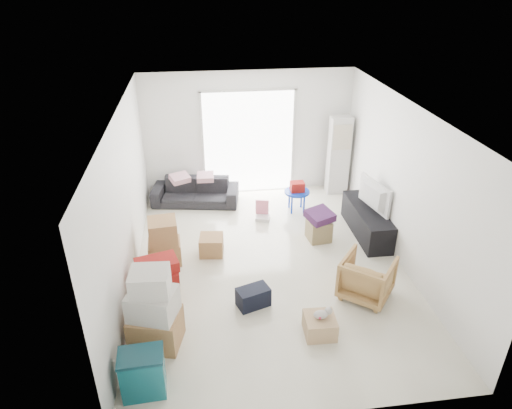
{
  "coord_description": "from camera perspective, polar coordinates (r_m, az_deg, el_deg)",
  "views": [
    {
      "loc": [
        -1.08,
        -6.39,
        4.58
      ],
      "look_at": [
        -0.2,
        0.2,
        1.08
      ],
      "focal_mm": 32.0,
      "sensor_mm": 36.0,
      "label": 1
    }
  ],
  "objects": [
    {
      "name": "sliding_door",
      "position": [
        10.0,
        -0.95,
        8.24
      ],
      "size": [
        2.1,
        0.04,
        2.33
      ],
      "color": "white",
      "rests_on": "room_shell"
    },
    {
      "name": "storage_bins",
      "position": [
        5.9,
        -13.96,
        -19.77
      ],
      "size": [
        0.54,
        0.39,
        0.61
      ],
      "rotation": [
        0.0,
        0.0,
        0.05
      ],
      "color": "#105A64",
      "rests_on": "room_shell"
    },
    {
      "name": "tv_console",
      "position": [
        8.91,
        13.68,
        -2.04
      ],
      "size": [
        0.49,
        1.62,
        0.54
      ],
      "primitive_type": "cube",
      "color": "black",
      "rests_on": "room_shell"
    },
    {
      "name": "toy_walker",
      "position": [
        9.25,
        0.82,
        -1.17
      ],
      "size": [
        0.33,
        0.31,
        0.38
      ],
      "rotation": [
        0.0,
        0.0,
        -0.22
      ],
      "color": "silver",
      "rests_on": "room_shell"
    },
    {
      "name": "loose_box",
      "position": [
        8.17,
        -5.59,
        -5.06
      ],
      "size": [
        0.45,
        0.45,
        0.34
      ],
      "primitive_type": "cube",
      "rotation": [
        0.0,
        0.0,
        -0.12
      ],
      "color": "#AB834D",
      "rests_on": "room_shell"
    },
    {
      "name": "room_shell",
      "position": [
        7.24,
        1.81,
        1.23
      ],
      "size": [
        4.98,
        6.48,
        3.18
      ],
      "color": "white",
      "rests_on": "ground"
    },
    {
      "name": "duffel_bag",
      "position": [
        7.0,
        -0.35,
        -11.49
      ],
      "size": [
        0.54,
        0.43,
        0.31
      ],
      "primitive_type": "cube",
      "rotation": [
        0.0,
        0.0,
        0.33
      ],
      "color": "black",
      "rests_on": "room_shell"
    },
    {
      "name": "sofa",
      "position": [
        9.84,
        -7.62,
        2.06
      ],
      "size": [
        1.88,
        0.83,
        0.71
      ],
      "primitive_type": "imported",
      "rotation": [
        0.0,
        0.0,
        -0.17
      ],
      "color": "#25252A",
      "rests_on": "room_shell"
    },
    {
      "name": "box_stack_b",
      "position": [
        7.09,
        -12.05,
        -9.56
      ],
      "size": [
        0.68,
        0.64,
        0.76
      ],
      "rotation": [
        0.0,
        0.0,
        0.21
      ],
      "color": "#AB834D",
      "rests_on": "room_shell"
    },
    {
      "name": "ottoman",
      "position": [
        8.6,
        7.85,
        -3.16
      ],
      "size": [
        0.44,
        0.44,
        0.4
      ],
      "primitive_type": "cube",
      "rotation": [
        0.0,
        0.0,
        0.12
      ],
      "color": "#938155",
      "rests_on": "room_shell"
    },
    {
      "name": "box_stack_a",
      "position": [
        6.31,
        -12.65,
        -13.0
      ],
      "size": [
        0.76,
        0.68,
        1.19
      ],
      "rotation": [
        0.0,
        0.0,
        -0.21
      ],
      "color": "#AB834D",
      "rests_on": "room_shell"
    },
    {
      "name": "wood_crate",
      "position": [
        6.61,
        7.98,
        -14.75
      ],
      "size": [
        0.44,
        0.44,
        0.28
      ],
      "primitive_type": "cube",
      "rotation": [
        0.0,
        0.0,
        -0.04
      ],
      "color": "tan",
      "rests_on": "room_shell"
    },
    {
      "name": "pillow_right",
      "position": [
        9.63,
        -6.39,
        4.27
      ],
      "size": [
        0.36,
        0.3,
        0.12
      ],
      "primitive_type": "cube",
      "rotation": [
        0.0,
        0.0,
        -0.05
      ],
      "color": "#D79DB3",
      "rests_on": "sofa"
    },
    {
      "name": "box_stack_c",
      "position": [
        7.96,
        -11.43,
        -4.6
      ],
      "size": [
        0.57,
        0.51,
        0.81
      ],
      "rotation": [
        0.0,
        0.0,
        0.09
      ],
      "color": "#AB834D",
      "rests_on": "room_shell"
    },
    {
      "name": "ac_tower",
      "position": [
        10.22,
        10.27,
        6.04
      ],
      "size": [
        0.45,
        0.3,
        1.75
      ],
      "primitive_type": "cube",
      "color": "silver",
      "rests_on": "room_shell"
    },
    {
      "name": "armchair",
      "position": [
        7.25,
        13.72,
        -8.65
      ],
      "size": [
        0.99,
        0.98,
        0.74
      ],
      "primitive_type": "imported",
      "rotation": [
        0.0,
        0.0,
        2.46
      ],
      "color": "tan",
      "rests_on": "room_shell"
    },
    {
      "name": "kids_table",
      "position": [
        9.44,
        5.16,
        1.77
      ],
      "size": [
        0.52,
        0.52,
        0.65
      ],
      "rotation": [
        0.0,
        0.0,
        0.41
      ],
      "color": "#0C30B8",
      "rests_on": "room_shell"
    },
    {
      "name": "plush_bunny",
      "position": [
        6.49,
        8.35,
        -13.34
      ],
      "size": [
        0.27,
        0.16,
        0.14
      ],
      "rotation": [
        0.0,
        0.0,
        0.52
      ],
      "color": "#B2ADA8",
      "rests_on": "wood_crate"
    },
    {
      "name": "pillow_left",
      "position": [
        9.65,
        -9.56,
        4.09
      ],
      "size": [
        0.48,
        0.44,
        0.12
      ],
      "primitive_type": "cube",
      "rotation": [
        0.0,
        0.0,
        0.44
      ],
      "color": "#D79DB3",
      "rests_on": "sofa"
    },
    {
      "name": "blanket",
      "position": [
        8.46,
        7.97,
        -1.59
      ],
      "size": [
        0.57,
        0.57,
        0.14
      ],
      "primitive_type": "cube",
      "rotation": [
        0.0,
        0.0,
        0.36
      ],
      "color": "#482255",
      "rests_on": "ottoman"
    },
    {
      "name": "television",
      "position": [
        8.76,
        13.92,
        -0.15
      ],
      "size": [
        0.74,
        1.04,
        0.12
      ],
      "primitive_type": "imported",
      "rotation": [
        0.0,
        0.0,
        1.79
      ],
      "color": "black",
      "rests_on": "tv_console"
    }
  ]
}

